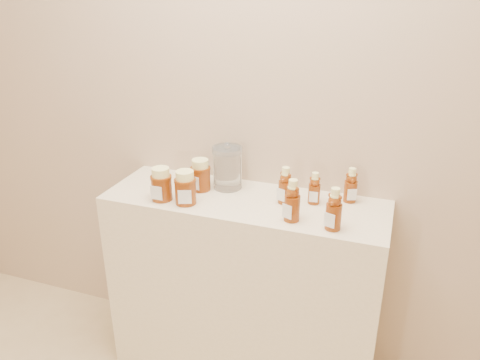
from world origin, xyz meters
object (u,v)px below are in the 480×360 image
at_px(display_table, 244,288).
at_px(bear_bottle_back_left, 285,183).
at_px(honey_jar_left, 161,184).
at_px(bear_bottle_front_left, 292,198).
at_px(glass_canister, 227,166).

relative_size(display_table, bear_bottle_back_left, 6.78).
bearing_deg(honey_jar_left, bear_bottle_back_left, 18.02).
xyz_separation_m(bear_bottle_front_left, glass_canister, (-0.34, 0.21, 0.01)).
relative_size(bear_bottle_back_left, glass_canister, 0.86).
relative_size(bear_bottle_front_left, glass_canister, 0.93).
bearing_deg(display_table, bear_bottle_front_left, -26.04).
bearing_deg(bear_bottle_front_left, bear_bottle_back_left, 137.41).
height_order(bear_bottle_front_left, glass_canister, glass_canister).
height_order(bear_bottle_back_left, bear_bottle_front_left, bear_bottle_front_left).
distance_m(display_table, honey_jar_left, 0.63).
height_order(bear_bottle_front_left, honey_jar_left, bear_bottle_front_left).
bearing_deg(display_table, bear_bottle_back_left, 9.73).
bearing_deg(bear_bottle_front_left, glass_canister, 172.09).
height_order(bear_bottle_back_left, honey_jar_left, bear_bottle_back_left).
height_order(bear_bottle_back_left, glass_canister, glass_canister).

